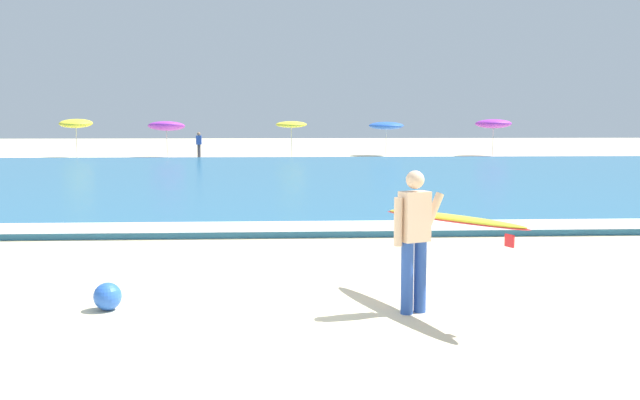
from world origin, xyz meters
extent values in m
plane|color=beige|center=(0.00, 0.00, 0.00)|extent=(160.00, 160.00, 0.00)
cube|color=teal|center=(0.00, 19.34, 0.07)|extent=(120.00, 28.00, 0.14)
cube|color=white|center=(0.00, 5.94, 0.15)|extent=(120.00, 1.41, 0.01)
cylinder|color=#284CA3|center=(2.28, -0.24, 0.44)|extent=(0.15, 0.15, 0.88)
cylinder|color=#284CA3|center=(2.46, -0.17, 0.44)|extent=(0.15, 0.15, 0.88)
cube|color=beige|center=(2.37, -0.20, 1.18)|extent=(0.40, 0.34, 0.60)
sphere|color=beige|center=(2.37, -0.20, 1.62)|extent=(0.22, 0.22, 0.22)
cylinder|color=beige|center=(2.16, -0.29, 1.13)|extent=(0.10, 0.10, 0.58)
cylinder|color=beige|center=(2.61, -0.08, 1.20)|extent=(0.32, 0.21, 0.51)
ellipsoid|color=yellow|center=(2.84, 0.00, 1.13)|extent=(1.33, 2.62, 0.21)
ellipsoid|color=red|center=(2.84, 0.00, 1.11)|extent=(1.40, 2.73, 0.17)
cube|color=red|center=(3.27, -1.00, 1.01)|extent=(0.07, 0.14, 0.14)
cylinder|color=beige|center=(-11.82, 35.79, 1.01)|extent=(0.05, 0.05, 2.01)
ellipsoid|color=yellow|center=(-11.82, 35.79, 2.09)|extent=(2.00, 2.03, 0.67)
cylinder|color=beige|center=(-6.36, 35.95, 0.93)|extent=(0.05, 0.05, 1.85)
ellipsoid|color=purple|center=(-6.36, 35.95, 1.93)|extent=(2.26, 2.30, 0.76)
cylinder|color=beige|center=(1.34, 35.15, 0.99)|extent=(0.05, 0.05, 1.97)
ellipsoid|color=yellow|center=(1.34, 35.15, 2.03)|extent=(1.90, 1.91, 0.45)
cylinder|color=beige|center=(7.48, 37.18, 0.93)|extent=(0.05, 0.05, 1.86)
ellipsoid|color=blue|center=(7.48, 37.18, 1.93)|extent=(2.24, 2.26, 0.55)
cylinder|color=beige|center=(14.31, 36.54, 0.99)|extent=(0.05, 0.05, 1.98)
ellipsoid|color=purple|center=(14.31, 36.54, 2.06)|extent=(2.30, 2.31, 0.61)
cylinder|color=#383842|center=(-4.21, 34.33, 0.42)|extent=(0.20, 0.20, 0.84)
cube|color=#2D4CA5|center=(-4.21, 34.33, 1.11)|extent=(0.32, 0.20, 0.54)
sphere|color=#9E7051|center=(-4.21, 34.33, 1.48)|extent=(0.20, 0.20, 0.20)
sphere|color=blue|center=(-1.36, 0.11, 0.17)|extent=(0.34, 0.34, 0.34)
camera|label=1|loc=(0.80, -8.52, 2.33)|focal=39.85mm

